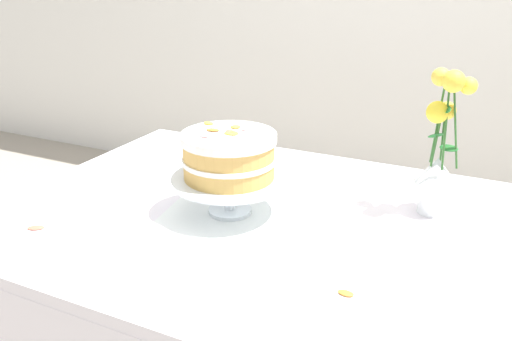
# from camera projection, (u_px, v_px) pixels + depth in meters

# --- Properties ---
(dining_table) EXTENTS (1.40, 1.00, 0.74)m
(dining_table) POSITION_uv_depth(u_px,v_px,m) (269.00, 252.00, 1.37)
(dining_table) COLOR white
(dining_table) RESTS_ON ground
(linen_napkin) EXTENTS (0.36, 0.36, 0.00)m
(linen_napkin) POSITION_uv_depth(u_px,v_px,m) (230.00, 213.00, 1.37)
(linen_napkin) COLOR white
(linen_napkin) RESTS_ON dining_table
(cake_stand) EXTENTS (0.29, 0.29, 0.10)m
(cake_stand) POSITION_uv_depth(u_px,v_px,m) (229.00, 183.00, 1.34)
(cake_stand) COLOR silver
(cake_stand) RESTS_ON linen_napkin
(layer_cake) EXTENTS (0.23, 0.23, 0.12)m
(layer_cake) POSITION_uv_depth(u_px,v_px,m) (229.00, 155.00, 1.31)
(layer_cake) COLOR tan
(layer_cake) RESTS_ON cake_stand
(flower_vase) EXTENTS (0.12, 0.11, 0.37)m
(flower_vase) POSITION_uv_depth(u_px,v_px,m) (439.00, 155.00, 1.32)
(flower_vase) COLOR silver
(flower_vase) RESTS_ON dining_table
(loose_petal_0) EXTENTS (0.03, 0.02, 0.01)m
(loose_petal_0) POSITION_uv_depth(u_px,v_px,m) (346.00, 293.00, 1.04)
(loose_petal_0) COLOR orange
(loose_petal_0) RESTS_ON dining_table
(loose_petal_1) EXTENTS (0.05, 0.04, 0.00)m
(loose_petal_1) POSITION_uv_depth(u_px,v_px,m) (36.00, 228.00, 1.29)
(loose_petal_1) COLOR #E56B51
(loose_petal_1) RESTS_ON dining_table
(loose_petal_2) EXTENTS (0.03, 0.03, 0.00)m
(loose_petal_2) POSITION_uv_depth(u_px,v_px,m) (198.00, 183.00, 1.55)
(loose_petal_2) COLOR yellow
(loose_petal_2) RESTS_ON dining_table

